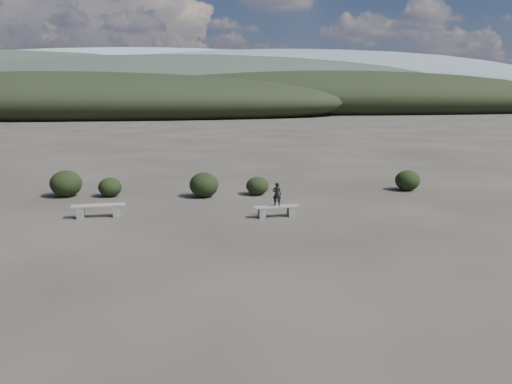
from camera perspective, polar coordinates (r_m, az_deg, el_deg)
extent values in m
plane|color=#322D27|center=(13.01, -1.34, -7.77)|extent=(1200.00, 1200.00, 0.00)
cube|color=#65635F|center=(18.28, -19.42, -2.23)|extent=(0.28, 0.37, 0.40)
cube|color=#65635F|center=(18.17, -15.65, -2.09)|extent=(0.28, 0.37, 0.40)
cube|color=gray|center=(18.17, -17.58, -1.47)|extent=(1.83, 0.54, 0.05)
cube|color=#65635F|center=(17.29, 0.66, -2.41)|extent=(0.25, 0.33, 0.35)
cube|color=#65635F|center=(17.57, 4.01, -2.22)|extent=(0.25, 0.33, 0.35)
cube|color=gray|center=(17.38, 2.35, -1.68)|extent=(1.61, 0.50, 0.04)
imported|color=black|center=(17.29, 2.41, -0.26)|extent=(0.35, 0.27, 0.83)
ellipsoid|color=black|center=(21.79, -16.35, 0.53)|extent=(0.97, 0.97, 0.79)
ellipsoid|color=black|center=(20.90, -5.96, 0.83)|extent=(1.21, 1.21, 1.04)
ellipsoid|color=black|center=(21.26, 0.16, 0.71)|extent=(0.97, 0.97, 0.78)
ellipsoid|color=black|center=(23.25, 16.93, 1.28)|extent=(1.09, 1.09, 0.91)
ellipsoid|color=black|center=(22.37, -20.89, 0.92)|extent=(1.31, 1.31, 1.10)
ellipsoid|color=black|center=(104.99, -20.60, 9.48)|extent=(110.00, 40.00, 12.00)
ellipsoid|color=black|center=(127.52, 9.44, 10.37)|extent=(120.00, 44.00, 14.00)
ellipsoid|color=#2C362C|center=(172.26, -6.95, 11.31)|extent=(190.00, 64.00, 24.00)
ellipsoid|color=slate|center=(320.33, 5.75, 11.95)|extent=(340.00, 110.00, 44.00)
ellipsoid|color=#929CA5|center=(413.34, -11.47, 11.93)|extent=(460.00, 140.00, 56.00)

